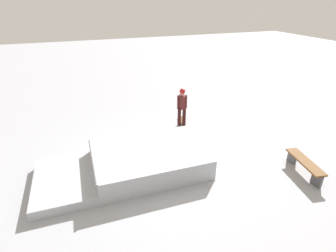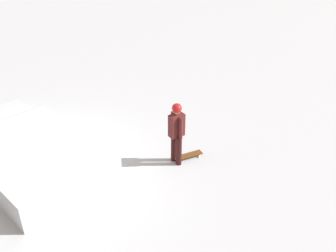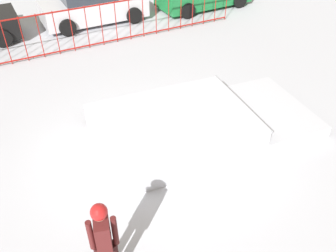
# 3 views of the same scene
# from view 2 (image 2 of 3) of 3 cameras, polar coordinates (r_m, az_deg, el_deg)

# --- Properties ---
(ground_plane) EXTENTS (60.00, 60.00, 0.00)m
(ground_plane) POSITION_cam_2_polar(r_m,az_deg,el_deg) (10.12, -16.87, -6.88)
(ground_plane) COLOR #A8AAB2
(skate_ramp) EXTENTS (5.44, 2.68, 0.74)m
(skate_ramp) POSITION_cam_2_polar(r_m,az_deg,el_deg) (10.56, -20.34, -3.73)
(skate_ramp) COLOR #B0B3BB
(skate_ramp) RESTS_ON ground
(skater) EXTENTS (0.43, 0.41, 1.73)m
(skater) POSITION_cam_2_polar(r_m,az_deg,el_deg) (9.55, 1.29, -0.48)
(skater) COLOR black
(skater) RESTS_ON ground
(skateboard) EXTENTS (0.47, 0.82, 0.09)m
(skateboard) POSITION_cam_2_polar(r_m,az_deg,el_deg) (10.23, 3.03, -4.41)
(skateboard) COLOR #593314
(skateboard) RESTS_ON ground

